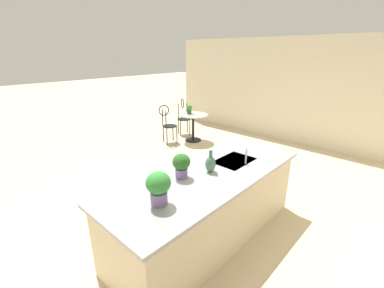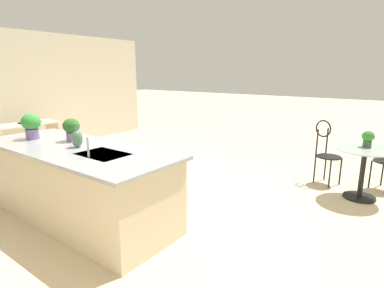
% 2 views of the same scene
% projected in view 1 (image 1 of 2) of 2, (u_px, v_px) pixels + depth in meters
% --- Properties ---
extents(ground_plane, '(40.00, 40.00, 0.00)m').
position_uv_depth(ground_plane, '(179.00, 202.00, 4.22)').
color(ground_plane, beige).
extents(wall_left_window, '(0.12, 7.80, 2.70)m').
position_uv_depth(wall_left_window, '(295.00, 91.00, 6.70)').
color(wall_left_window, beige).
rests_on(wall_left_window, ground).
extents(kitchen_island, '(2.80, 1.06, 0.92)m').
position_uv_depth(kitchen_island, '(208.00, 205.00, 3.32)').
color(kitchen_island, beige).
rests_on(kitchen_island, ground).
extents(bistro_table, '(0.80, 0.80, 0.74)m').
position_uv_depth(bistro_table, '(193.00, 125.00, 7.01)').
color(bistro_table, black).
rests_on(bistro_table, ground).
extents(chair_near_window, '(0.52, 0.49, 1.04)m').
position_uv_depth(chair_near_window, '(168.00, 122.00, 6.79)').
color(chair_near_window, black).
rests_on(chair_near_window, ground).
extents(chair_by_island, '(0.52, 0.52, 1.04)m').
position_uv_depth(chair_by_island, '(183.00, 115.00, 7.56)').
color(chair_by_island, black).
rests_on(chair_by_island, ground).
extents(sink_faucet, '(0.02, 0.02, 0.22)m').
position_uv_depth(sink_faucet, '(246.00, 156.00, 3.39)').
color(sink_faucet, '#B2B5BA').
rests_on(sink_faucet, kitchen_island).
extents(potted_plant_on_table, '(0.17, 0.17, 0.24)m').
position_uv_depth(potted_plant_on_table, '(189.00, 109.00, 6.95)').
color(potted_plant_on_table, '#385147').
rests_on(potted_plant_on_table, bistro_table).
extents(potted_plant_counter_far, '(0.24, 0.24, 0.34)m').
position_uv_depth(potted_plant_counter_far, '(158.00, 186.00, 2.46)').
color(potted_plant_counter_far, '#7A669E').
rests_on(potted_plant_counter_far, kitchen_island).
extents(potted_plant_counter_near, '(0.21, 0.21, 0.30)m').
position_uv_depth(potted_plant_counter_near, '(181.00, 164.00, 3.01)').
color(potted_plant_counter_near, '#7A669E').
rests_on(potted_plant_counter_near, kitchen_island).
extents(vase_on_counter, '(0.13, 0.13, 0.29)m').
position_uv_depth(vase_on_counter, '(210.00, 164.00, 3.17)').
color(vase_on_counter, '#4C7A5B').
rests_on(vase_on_counter, kitchen_island).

